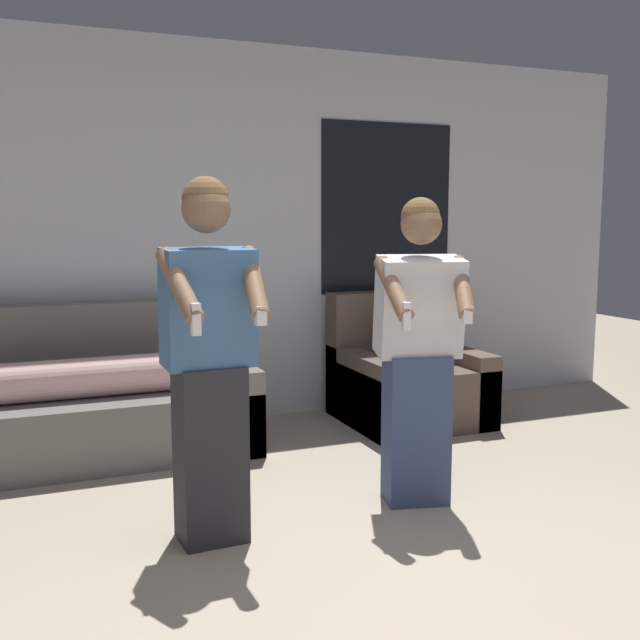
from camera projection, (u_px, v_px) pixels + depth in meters
The scene contains 6 objects.
ground_plane at pixel (422, 608), 2.84m from camera, with size 14.00×14.00×0.00m, color tan.
wall_back at pixel (221, 235), 5.36m from camera, with size 6.93×0.07×2.70m.
couch at pixel (90, 405), 4.68m from camera, with size 1.98×0.91×0.93m.
armchair at pixel (406, 379), 5.47m from camera, with size 0.94×0.93×0.92m.
person_left at pixel (209, 360), 3.34m from camera, with size 0.46×0.47×1.66m.
person_right at pixel (418, 353), 3.82m from camera, with size 0.50×0.55×1.58m.
Camera 1 is at (-1.38, -2.32, 1.47)m, focal length 42.00 mm.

